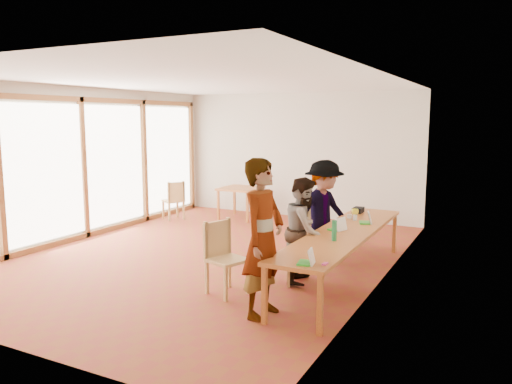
{
  "coord_description": "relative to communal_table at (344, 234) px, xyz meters",
  "views": [
    {
      "loc": [
        4.59,
        -7.22,
        2.38
      ],
      "look_at": [
        0.65,
        0.5,
        1.1
      ],
      "focal_mm": 35.0,
      "sensor_mm": 36.0,
      "label": 1
    }
  ],
  "objects": [
    {
      "name": "ground",
      "position": [
        -2.5,
        0.3,
        -0.7
      ],
      "size": [
        8.0,
        8.0,
        0.0
      ],
      "primitive_type": "plane",
      "color": "maroon",
      "rests_on": "ground"
    },
    {
      "name": "wall_back",
      "position": [
        -2.5,
        4.3,
        0.8
      ],
      "size": [
        6.0,
        0.1,
        3.0
      ],
      "primitive_type": "cube",
      "color": "beige",
      "rests_on": "ground"
    },
    {
      "name": "wall_right",
      "position": [
        0.5,
        0.3,
        0.8
      ],
      "size": [
        0.1,
        8.0,
        3.0
      ],
      "primitive_type": "cube",
      "color": "beige",
      "rests_on": "ground"
    },
    {
      "name": "window_wall",
      "position": [
        -5.46,
        0.3,
        0.8
      ],
      "size": [
        0.1,
        8.0,
        3.0
      ],
      "primitive_type": "cube",
      "color": "white",
      "rests_on": "ground"
    },
    {
      "name": "ceiling",
      "position": [
        -2.5,
        0.3,
        2.32
      ],
      "size": [
        6.0,
        8.0,
        0.04
      ],
      "primitive_type": "cube",
      "color": "white",
      "rests_on": "wall_back"
    },
    {
      "name": "communal_table",
      "position": [
        0.0,
        0.0,
        0.0
      ],
      "size": [
        0.8,
        4.0,
        0.75
      ],
      "color": "#BB6B29",
      "rests_on": "ground"
    },
    {
      "name": "side_table",
      "position": [
        -3.61,
        3.42,
        -0.03
      ],
      "size": [
        0.9,
        0.9,
        0.75
      ],
      "rotation": [
        0.0,
        0.0,
        0.01
      ],
      "color": "#BB6B29",
      "rests_on": "ground"
    },
    {
      "name": "chair_near",
      "position": [
        -1.34,
        -1.22,
        -0.09
      ],
      "size": [
        0.59,
        0.59,
        0.53
      ],
      "rotation": [
        0.0,
        0.0,
        -0.34
      ],
      "color": "#E1BC70",
      "rests_on": "ground"
    },
    {
      "name": "chair_mid",
      "position": [
        -0.89,
        -0.58,
        -0.2
      ],
      "size": [
        0.49,
        0.49,
        0.44
      ],
      "rotation": [
        0.0,
        0.0,
        0.35
      ],
      "color": "#E1BC70",
      "rests_on": "ground"
    },
    {
      "name": "chair_far",
      "position": [
        -1.12,
        1.52,
        -0.07
      ],
      "size": [
        0.64,
        0.64,
        0.55
      ],
      "rotation": [
        0.0,
        0.0,
        0.42
      ],
      "color": "#E1BC70",
      "rests_on": "ground"
    },
    {
      "name": "chair_empty",
      "position": [
        -1.05,
        1.77,
        -0.11
      ],
      "size": [
        0.55,
        0.55,
        0.51
      ],
      "rotation": [
        0.0,
        0.0,
        -0.27
      ],
      "color": "#E1BC70",
      "rests_on": "ground"
    },
    {
      "name": "chair_spare",
      "position": [
        -4.91,
        2.57,
        -0.14
      ],
      "size": [
        0.58,
        0.58,
        0.49
      ],
      "rotation": [
        0.0,
        0.0,
        2.62
      ],
      "color": "#E1BC70",
      "rests_on": "ground"
    },
    {
      "name": "person_near",
      "position": [
        -0.48,
        -1.7,
        0.26
      ],
      "size": [
        0.49,
        0.72,
        1.92
      ],
      "primitive_type": "imported",
      "rotation": [
        0.0,
        0.0,
        1.53
      ],
      "color": "gray",
      "rests_on": "ground"
    },
    {
      "name": "person_mid",
      "position": [
        -0.51,
        -0.27,
        0.07
      ],
      "size": [
        0.71,
        0.84,
        1.54
      ],
      "primitive_type": "imported",
      "rotation": [
        0.0,
        0.0,
        1.75
      ],
      "color": "gray",
      "rests_on": "ground"
    },
    {
      "name": "person_far",
      "position": [
        -0.59,
        0.79,
        0.15
      ],
      "size": [
        1.04,
        1.27,
        1.71
      ],
      "primitive_type": "imported",
      "rotation": [
        0.0,
        0.0,
        1.14
      ],
      "color": "gray",
      "rests_on": "ground"
    },
    {
      "name": "laptop_near",
      "position": [
        0.14,
        -1.79,
        0.1
      ],
      "size": [
        0.22,
        0.24,
        0.18
      ],
      "rotation": [
        0.0,
        0.0,
        0.18
      ],
      "color": "green",
      "rests_on": "communal_table"
    },
    {
      "name": "laptop_mid",
      "position": [
        -0.08,
        0.02,
        0.1
      ],
      "size": [
        0.26,
        0.28,
        0.2
      ],
      "rotation": [
        0.0,
        0.0,
        -0.33
      ],
      "color": "green",
      "rests_on": "communal_table"
    },
    {
      "name": "laptop_far",
      "position": [
        0.16,
        0.7,
        0.1
      ],
      "size": [
        0.25,
        0.27,
        0.19
      ],
      "rotation": [
        0.0,
        0.0,
        0.34
      ],
      "color": "green",
      "rests_on": "communal_table"
    },
    {
      "name": "yellow_mug",
      "position": [
        -0.21,
        1.32,
        0.1
      ],
      "size": [
        0.15,
        0.15,
        0.1
      ],
      "primitive_type": "imported",
      "rotation": [
        0.0,
        0.0,
        -0.26
      ],
      "color": "yellow",
      "rests_on": "communal_table"
    },
    {
      "name": "green_bottle",
      "position": [
        0.05,
        -0.62,
        0.19
      ],
      "size": [
        0.07,
        0.07,
        0.28
      ],
      "primitive_type": "cylinder",
      "color": "#237D45",
      "rests_on": "communal_table"
    },
    {
      "name": "clear_glass",
      "position": [
        -0.08,
        0.84,
        0.09
      ],
      "size": [
        0.07,
        0.07,
        0.09
      ],
      "primitive_type": "cylinder",
      "color": "silver",
      "rests_on": "communal_table"
    },
    {
      "name": "condiment_cup",
      "position": [
        -0.21,
        0.99,
        0.08
      ],
      "size": [
        0.08,
        0.08,
        0.06
      ],
      "primitive_type": "cylinder",
      "color": "white",
      "rests_on": "communal_table"
    },
    {
      "name": "pink_phone",
      "position": [
        0.31,
        -1.72,
        0.05
      ],
      "size": [
        0.05,
        0.1,
        0.01
      ],
      "primitive_type": "cube",
      "color": "#E63E9C",
      "rests_on": "communal_table"
    },
    {
      "name": "black_pouch",
      "position": [
        -0.22,
        1.53,
        0.09
      ],
      "size": [
        0.16,
        0.26,
        0.09
      ],
      "primitive_type": "cube",
      "color": "black",
      "rests_on": "communal_table"
    }
  ]
}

